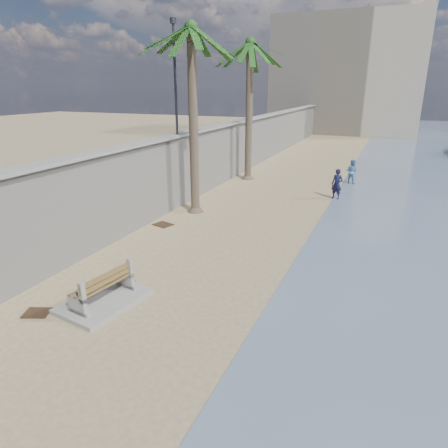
% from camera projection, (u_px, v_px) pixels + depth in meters
% --- Properties ---
extents(ground_plane, '(140.00, 140.00, 0.00)m').
position_uv_depth(ground_plane, '(115.00, 382.00, 8.34)').
color(ground_plane, tan).
extents(seawall, '(0.45, 70.00, 3.50)m').
position_uv_depth(seawall, '(235.00, 150.00, 27.07)').
color(seawall, gray).
rests_on(seawall, ground_plane).
extents(wall_cap, '(0.80, 70.00, 0.12)m').
position_uv_depth(wall_cap, '(235.00, 122.00, 26.48)').
color(wall_cap, gray).
rests_on(wall_cap, seawall).
extents(end_building, '(18.00, 12.00, 14.00)m').
position_uv_depth(end_building, '(348.00, 76.00, 51.98)').
color(end_building, '#B7AA93').
rests_on(end_building, ground_plane).
extents(bench_far, '(1.97, 2.61, 1.00)m').
position_uv_depth(bench_far, '(103.00, 289.00, 11.23)').
color(bench_far, gray).
rests_on(bench_far, ground_plane).
extents(palm_mid, '(5.00, 5.00, 9.11)m').
position_uv_depth(palm_mid, '(191.00, 30.00, 16.95)').
color(palm_mid, brown).
rests_on(palm_mid, ground_plane).
extents(palm_back, '(5.00, 5.00, 9.20)m').
position_uv_depth(palm_back, '(250.00, 45.00, 23.80)').
color(palm_back, brown).
rests_on(palm_back, ground_plane).
extents(streetlight, '(0.28, 0.28, 5.12)m').
position_uv_depth(streetlight, '(175.00, 68.00, 18.47)').
color(streetlight, '#2D2D33').
rests_on(streetlight, wall_cap).
extents(person_a, '(0.79, 0.64, 1.89)m').
position_uv_depth(person_a, '(337.00, 182.00, 21.52)').
color(person_a, '#141637').
rests_on(person_a, ground_plane).
extents(person_b, '(0.97, 0.86, 1.69)m').
position_uv_depth(person_b, '(352.00, 170.00, 25.02)').
color(person_b, '#5382AC').
rests_on(person_b, ground_plane).
extents(debris_b, '(0.82, 0.75, 0.03)m').
position_uv_depth(debris_b, '(37.00, 313.00, 10.86)').
color(debris_b, '#382616').
rests_on(debris_b, ground_plane).
extents(debris_c, '(0.94, 0.83, 0.03)m').
position_uv_depth(debris_c, '(163.00, 225.00, 17.75)').
color(debris_c, '#382616').
rests_on(debris_c, ground_plane).
extents(debris_d, '(0.60, 0.60, 0.03)m').
position_uv_depth(debris_d, '(127.00, 280.00, 12.68)').
color(debris_d, '#382616').
rests_on(debris_d, ground_plane).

